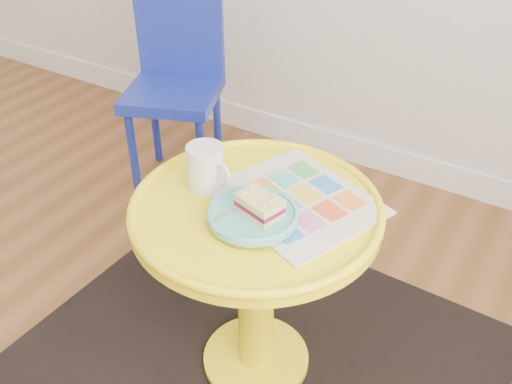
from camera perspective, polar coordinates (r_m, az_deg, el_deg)
The scene contains 8 objects.
rug at distance 1.75m, azimuth 0.00°, elevation -16.46°, with size 1.30×1.10×0.01m, color black.
side_table at distance 1.46m, azimuth 0.00°, elevation -6.48°, with size 0.60×0.60×0.57m.
chair at distance 2.33m, azimuth -8.00°, elevation 11.47°, with size 0.45×0.45×0.79m.
newspaper at distance 1.37m, azimuth 3.96°, elevation -0.80°, with size 0.36×0.31×0.01m, color silver.
mug at distance 1.38m, azimuth -4.99°, elevation 2.51°, with size 0.13×0.09×0.12m.
plate at distance 1.29m, azimuth -0.33°, elevation -2.34°, with size 0.21×0.21×0.02m.
cake_slice at distance 1.27m, azimuth 0.36°, elevation -1.33°, with size 0.11×0.09×0.04m.
fork at distance 1.31m, azimuth -1.77°, elevation -1.26°, with size 0.04×0.14×0.00m.
Camera 1 is at (1.25, -0.11, 1.38)m, focal length 40.00 mm.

